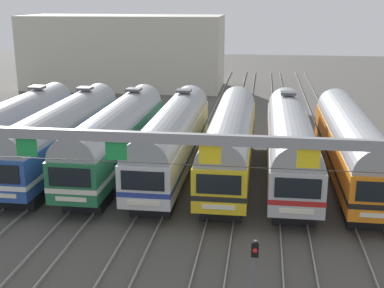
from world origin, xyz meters
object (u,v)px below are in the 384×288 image
(commuter_train_blue, at_px, (62,132))
(commuter_train_silver, at_px, (173,136))
(catenary_gantry, at_px, (116,156))
(yard_signal_mast, at_px, (255,263))
(commuter_train_yellow, at_px, (230,138))
(commuter_train_orange, at_px, (351,143))
(commuter_train_green, at_px, (117,134))
(commuter_train_white, at_px, (10,130))
(commuter_train_stainless, at_px, (290,140))

(commuter_train_blue, xyz_separation_m, commuter_train_silver, (7.83, 0.00, 0.00))
(catenary_gantry, bearing_deg, commuter_train_silver, 90.00)
(commuter_train_blue, relative_size, yard_signal_mast, 5.86)
(commuter_train_yellow, relative_size, commuter_train_orange, 1.00)
(commuter_train_green, height_order, commuter_train_orange, commuter_train_green)
(commuter_train_white, bearing_deg, commuter_train_blue, 0.00)
(commuter_train_white, height_order, commuter_train_stainless, same)
(commuter_train_stainless, relative_size, catenary_gantry, 0.63)
(commuter_train_yellow, relative_size, catenary_gantry, 0.63)
(yard_signal_mast, bearing_deg, commuter_train_green, 121.72)
(commuter_train_silver, xyz_separation_m, commuter_train_yellow, (3.91, -0.00, -0.00))
(commuter_train_white, height_order, commuter_train_orange, commuter_train_white)
(commuter_train_blue, height_order, commuter_train_orange, commuter_train_blue)
(commuter_train_blue, bearing_deg, commuter_train_yellow, -0.02)
(yard_signal_mast, bearing_deg, commuter_train_silver, 110.35)
(commuter_train_blue, bearing_deg, commuter_train_silver, 0.00)
(commuter_train_blue, relative_size, commuter_train_stainless, 1.00)
(commuter_train_green, relative_size, commuter_train_stainless, 1.00)
(commuter_train_silver, relative_size, catenary_gantry, 0.63)
(commuter_train_white, relative_size, commuter_train_orange, 1.00)
(commuter_train_blue, xyz_separation_m, yard_signal_mast, (13.70, -15.83, -0.54))
(commuter_train_blue, distance_m, commuter_train_orange, 19.57)
(commuter_train_green, bearing_deg, commuter_train_orange, -0.02)
(commuter_train_blue, relative_size, commuter_train_silver, 1.00)
(commuter_train_green, bearing_deg, commuter_train_white, 180.00)
(commuter_train_stainless, xyz_separation_m, catenary_gantry, (-7.83, -13.50, 2.72))
(commuter_train_yellow, xyz_separation_m, commuter_train_orange, (7.83, 0.00, 0.00))
(commuter_train_white, distance_m, catenary_gantry, 18.10)
(commuter_train_blue, bearing_deg, commuter_train_stainless, 0.00)
(commuter_train_stainless, relative_size, yard_signal_mast, 5.86)
(commuter_train_orange, bearing_deg, commuter_train_stainless, 179.94)
(commuter_train_white, height_order, catenary_gantry, catenary_gantry)
(commuter_train_silver, xyz_separation_m, catenary_gantry, (0.00, -13.50, 2.72))
(commuter_train_white, xyz_separation_m, commuter_train_silver, (11.74, 0.00, 0.00))
(commuter_train_blue, bearing_deg, commuter_train_white, 180.00)
(commuter_train_silver, bearing_deg, yard_signal_mast, -69.65)
(commuter_train_white, height_order, commuter_train_yellow, commuter_train_white)
(commuter_train_blue, distance_m, commuter_train_stainless, 15.66)
(catenary_gantry, bearing_deg, commuter_train_yellow, 73.82)
(commuter_train_yellow, relative_size, yard_signal_mast, 5.86)
(commuter_train_green, xyz_separation_m, commuter_train_yellow, (7.83, -0.00, -0.00))
(commuter_train_orange, bearing_deg, yard_signal_mast, -110.35)
(commuter_train_white, relative_size, commuter_train_stainless, 1.00)
(commuter_train_green, distance_m, commuter_train_silver, 3.91)
(commuter_train_orange, xyz_separation_m, catenary_gantry, (-11.74, -13.49, 2.73))
(commuter_train_white, distance_m, commuter_train_yellow, 15.66)
(commuter_train_blue, relative_size, catenary_gantry, 0.63)
(commuter_train_white, height_order, commuter_train_green, same)
(commuter_train_yellow, bearing_deg, commuter_train_stainless, 0.06)
(commuter_train_orange, height_order, catenary_gantry, catenary_gantry)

